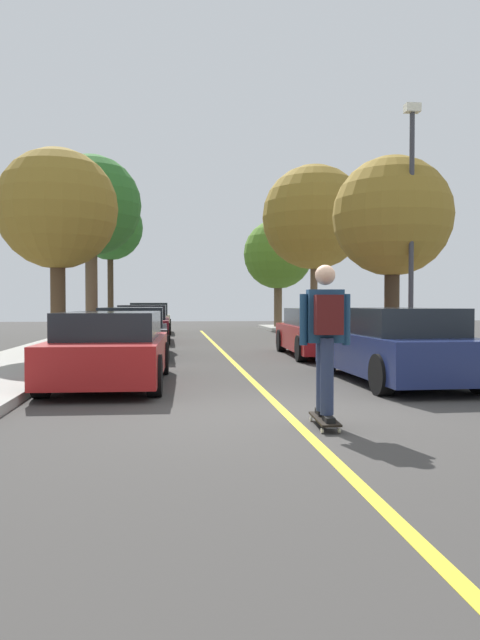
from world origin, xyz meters
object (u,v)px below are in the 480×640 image
street_tree_left_nearest (57,210)px  street_tree_right_nearest (392,217)px  parked_car_right_near (321,332)px  parked_car_left_nearest (111,348)px  parked_car_right_nearest (394,345)px  street_tree_left_far (110,228)px  street_tree_right_far (278,255)px  street_tree_left_near (91,206)px  street_tree_right_near (314,218)px  skateboarder (326,331)px  streetlamp (412,213)px  parked_car_left_far (143,324)px  parked_car_left_farthest (150,319)px  parked_car_left_near (132,332)px  skateboard (325,419)px

street_tree_left_nearest → street_tree_right_nearest: 8.51m
parked_car_right_near → parked_car_left_nearest: bearing=-134.2°
street_tree_right_nearest → parked_car_left_nearest: bearing=-145.6°
street_tree_right_nearest → parked_car_right_nearest: bearing=-109.8°
street_tree_left_far → street_tree_right_far: size_ratio=1.07×
parked_car_right_near → street_tree_left_near: size_ratio=0.72×
parked_car_right_near → street_tree_right_near: size_ratio=0.67×
parked_car_right_near → skateboarder: bearing=-103.6°
parked_car_right_near → streetlamp: bearing=-45.8°
street_tree_left_near → street_tree_left_far: bearing=90.0°
street_tree_left_near → street_tree_left_far: (0.00, 6.59, 0.05)m
street_tree_right_far → street_tree_right_near: bearing=-90.0°
parked_car_right_nearest → street_tree_left_nearest: street_tree_left_nearest is taller
parked_car_left_far → street_tree_right_nearest: street_tree_right_nearest is taller
parked_car_left_far → parked_car_left_farthest: 6.42m
parked_car_left_near → parked_car_left_farthest: parked_car_left_farthest is taller
skateboarder → parked_car_left_farthest: bearing=97.2°
parked_car_right_nearest → street_tree_right_nearest: (1.75, 4.86, 2.98)m
street_tree_left_near → skateboard: bearing=-73.2°
parked_car_left_near → street_tree_right_nearest: street_tree_right_nearest is taller
parked_car_left_farthest → street_tree_right_nearest: size_ratio=0.84×
street_tree_right_nearest → street_tree_left_far: bearing=123.3°
street_tree_left_nearest → street_tree_left_near: (0.00, 6.28, 1.07)m
parked_car_right_nearest → street_tree_left_far: size_ratio=0.72×
street_tree_left_far → streetlamp: size_ratio=1.03×
street_tree_left_nearest → skateboard: bearing=-62.5°
parked_car_left_far → street_tree_right_near: 8.17m
street_tree_right_nearest → street_tree_left_nearest: bearing=179.3°
street_tree_left_near → parked_car_left_far: bearing=18.5°
parked_car_left_farthest → parked_car_right_nearest: 18.92m
parked_car_right_nearest → street_tree_right_near: size_ratio=0.65×
streetlamp → parked_car_right_near: bearing=134.2°
street_tree_left_nearest → streetlamp: streetlamp is taller
parked_car_right_near → street_tree_right_nearest: (1.75, -0.52, 3.01)m
street_tree_left_near → street_tree_right_near: street_tree_right_near is taller
skateboard → street_tree_right_near: bearing=77.2°
street_tree_right_nearest → skateboarder: size_ratio=2.92×
skateboarder → streetlamp: bearing=61.6°
parked_car_right_near → parked_car_right_nearest: bearing=-90.0°
parked_car_left_far → parked_car_right_nearest: (5.01, -11.83, 0.00)m
street_tree_right_near → skateboarder: 18.30m
street_tree_right_far → streetlamp: (-0.00, -18.54, -0.48)m
street_tree_right_nearest → skateboard: (-3.97, -8.60, -3.56)m
parked_car_left_farthest → streetlamp: bearing=-65.3°
parked_car_left_farthest → parked_car_right_near: size_ratio=0.93×
parked_car_right_nearest → parked_car_right_near: size_ratio=0.96×
skateboard → skateboarder: bearing=-92.9°
street_tree_left_far → skateboarder: street_tree_left_far is taller
street_tree_left_nearest → parked_car_right_nearest: bearing=-36.3°
street_tree_left_far → street_tree_right_nearest: (8.51, -12.97, -1.19)m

